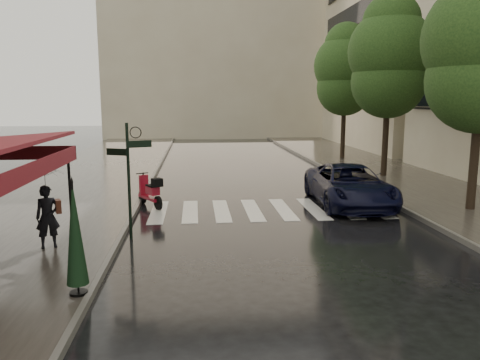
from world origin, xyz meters
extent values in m
plane|color=black|center=(0.00, 0.00, 0.00)|extent=(120.00, 120.00, 0.00)
cube|color=#38332D|center=(-4.50, 12.00, 0.06)|extent=(6.00, 60.00, 0.12)
cube|color=#38332D|center=(10.25, 12.00, 0.06)|extent=(5.50, 60.00, 0.12)
cube|color=#595651|center=(-1.45, 12.00, 0.07)|extent=(0.12, 60.00, 0.16)
cube|color=#595651|center=(7.45, 12.00, 0.07)|extent=(0.12, 60.00, 0.16)
cube|color=silver|center=(-0.70, 6.00, 0.01)|extent=(0.50, 3.20, 0.01)
cube|color=silver|center=(0.35, 6.00, 0.01)|extent=(0.50, 3.20, 0.01)
cube|color=silver|center=(1.40, 6.00, 0.01)|extent=(0.50, 3.20, 0.01)
cube|color=silver|center=(2.45, 6.00, 0.01)|extent=(0.50, 3.20, 0.01)
cube|color=silver|center=(3.50, 6.00, 0.01)|extent=(0.50, 3.20, 0.01)
cube|color=silver|center=(4.55, 6.00, 0.01)|extent=(0.50, 3.20, 0.01)
cube|color=silver|center=(5.60, 6.00, 0.01)|extent=(0.50, 3.20, 0.01)
cube|color=silver|center=(6.65, 6.00, 0.01)|extent=(0.50, 3.20, 0.01)
cube|color=#480A0F|center=(-2.52, -0.50, 2.35)|extent=(0.04, 7.00, 0.35)
cylinder|color=black|center=(-2.65, 2.75, 1.29)|extent=(0.07, 0.07, 2.35)
cylinder|color=black|center=(-1.20, 3.00, 1.55)|extent=(0.08, 0.08, 3.10)
cube|color=black|center=(-0.90, 3.00, 2.55)|extent=(0.62, 0.26, 0.18)
cube|color=black|center=(-1.48, 3.00, 2.35)|extent=(0.56, 0.29, 0.18)
cube|color=#B8AA8C|center=(16.50, 26.00, 9.25)|extent=(8.00, 16.00, 18.50)
cube|color=#B8AA8C|center=(3.00, 38.00, 10.00)|extent=(22.00, 6.00, 20.00)
cylinder|color=black|center=(9.60, 5.00, 2.25)|extent=(0.28, 0.28, 4.26)
cylinder|color=black|center=(9.50, 12.00, 2.36)|extent=(0.28, 0.28, 4.48)
sphere|color=#173513|center=(9.50, 12.00, 4.52)|extent=(3.40, 3.40, 3.40)
sphere|color=#173513|center=(9.50, 12.00, 5.88)|extent=(3.80, 3.80, 3.80)
sphere|color=#173513|center=(9.50, 12.00, 7.16)|extent=(2.60, 2.60, 2.60)
cylinder|color=black|center=(9.70, 19.00, 2.30)|extent=(0.28, 0.28, 4.37)
sphere|color=#173513|center=(9.70, 19.00, 4.41)|extent=(3.40, 3.40, 3.40)
sphere|color=#173513|center=(9.70, 19.00, 5.74)|extent=(3.80, 3.80, 3.80)
sphere|color=#173513|center=(9.70, 19.00, 6.98)|extent=(2.60, 2.60, 2.60)
imported|color=black|center=(-3.04, 2.09, 0.89)|extent=(0.66, 0.55, 1.53)
imported|color=black|center=(-3.04, 2.09, 2.09)|extent=(1.19, 1.20, 0.83)
cube|color=#451E12|center=(-2.81, 2.18, 1.12)|extent=(0.22, 0.31, 0.33)
cylinder|color=black|center=(-0.73, 6.33, 0.24)|extent=(0.33, 0.46, 0.47)
cylinder|color=black|center=(-1.37, 7.39, 0.24)|extent=(0.33, 0.46, 0.47)
cube|color=maroon|center=(-1.06, 6.88, 0.32)|extent=(0.90, 1.24, 0.10)
cube|color=maroon|center=(-0.94, 6.67, 0.61)|extent=(0.53, 0.62, 0.28)
cube|color=maroon|center=(-1.29, 7.26, 0.69)|extent=(0.33, 0.26, 0.74)
cylinder|color=black|center=(-1.34, 7.35, 1.11)|extent=(0.41, 0.26, 0.04)
cube|color=black|center=(-0.75, 6.35, 0.94)|extent=(0.42, 0.42, 0.28)
imported|color=black|center=(5.94, 6.44, 0.71)|extent=(2.53, 5.19, 1.42)
cylinder|color=black|center=(-1.65, -0.86, 0.14)|extent=(0.33, 0.33, 0.05)
cylinder|color=black|center=(-1.65, -0.86, 1.20)|extent=(0.04, 0.04, 2.05)
cone|color=black|center=(-1.65, -0.86, 1.30)|extent=(0.40, 0.40, 1.95)
camera|label=1|loc=(0.55, -9.31, 3.68)|focal=35.00mm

